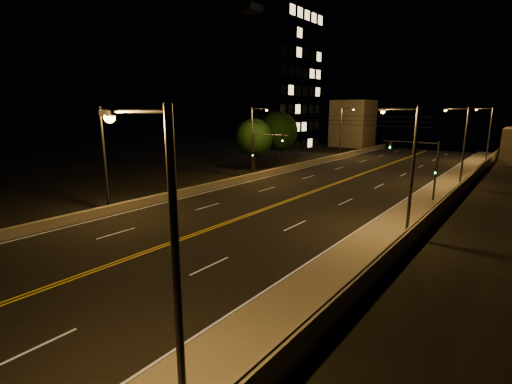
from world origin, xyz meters
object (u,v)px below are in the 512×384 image
Objects in this scene: streetlight_3 at (488,131)px; tree_1 at (278,131)px; streetlight_1 at (408,164)px; streetlight_5 at (254,137)px; streetlight_0 at (168,262)px; streetlight_2 at (462,142)px; streetlight_6 at (342,128)px; traffic_signal_left at (261,149)px; streetlight_4 at (106,152)px; traffic_signal_right at (424,163)px; building_tower at (249,84)px; tree_0 at (254,138)px.

streetlight_3 is 1.07× the size of tree_1.
streetlight_1 is 24.27m from streetlight_5.
streetlight_0 is 1.00× the size of streetlight_5.
streetlight_2 is 1.07× the size of tree_1.
streetlight_3 is (0.00, 43.18, 0.00)m from streetlight_1.
streetlight_2 is 1.00× the size of streetlight_6.
tree_1 is at bearing 114.33° from traffic_signal_left.
streetlight_4 is at bearing -112.57° from streetlight_3.
streetlight_2 is (0.00, 39.74, 0.00)m from streetlight_0.
streetlight_6 is at bearing 141.56° from streetlight_2.
streetlight_4 is (-21.41, 11.38, 0.00)m from streetlight_0.
streetlight_4 is 27.93m from traffic_signal_right.
building_tower is (-18.97, -2.51, 8.15)m from streetlight_6.
streetlight_6 is at bearing 92.58° from traffic_signal_left.
traffic_signal_left is 6.56m from tree_0.
streetlight_5 reaches higher than traffic_signal_right.
building_tower is 3.41× the size of tree_1.
streetlight_4 is at bearing -135.39° from traffic_signal_right.
streetlight_6 reaches higher than traffic_signal_right.
streetlight_6 is 1.21× the size of tree_0.
streetlight_5 is 25.61m from streetlight_6.
building_tower is at bearing 139.48° from streetlight_1.
traffic_signal_right is at bearing 44.61° from streetlight_4.
streetlight_3 reaches higher than tree_0.
traffic_signal_right is at bearing -0.44° from streetlight_5.
tree_0 is 0.89× the size of tree_1.
tree_0 is 7.13m from tree_1.
tree_0 is (-3.42, 24.21, -0.51)m from streetlight_4.
streetlight_4 is 1.53× the size of traffic_signal_left.
streetlight_2 is 25.18m from tree_0.
streetlight_3 and streetlight_4 have the same top height.
tree_1 is at bearing 120.91° from streetlight_0.
streetlight_1 is (0.00, 19.71, 0.00)m from streetlight_0.
building_tower is 25.77m from tree_0.
streetlight_2 is at bearing -38.44° from streetlight_6.
tree_0 is at bearing -99.17° from streetlight_6.
tree_0 is at bearing 98.03° from streetlight_4.
streetlight_3 is 1.53× the size of traffic_signal_right.
streetlight_0 is 49.72m from tree_1.
streetlight_3 is 1.00× the size of streetlight_4.
streetlight_0 is 39.74m from streetlight_2.
streetlight_1 is at bearing -59.95° from streetlight_6.
streetlight_0 is at bearing -87.12° from traffic_signal_right.
streetlight_3 is 1.21× the size of tree_0.
streetlight_1 is 1.07× the size of tree_1.
streetlight_0 is 31.04m from traffic_signal_right.
streetlight_4 is at bearing -90.00° from streetlight_5.
streetlight_0 and streetlight_3 have the same top height.
streetlight_5 is (-21.41, -8.61, 0.00)m from streetlight_2.
streetlight_2 is 9.01m from traffic_signal_right.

